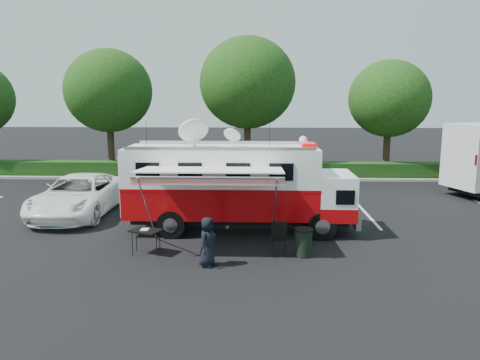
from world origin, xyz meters
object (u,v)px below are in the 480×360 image
(command_truck, at_px, (238,185))
(white_suv, at_px, (80,215))
(trash_bin, at_px, (303,242))
(folding_table, at_px, (146,231))

(command_truck, xyz_separation_m, white_suv, (-7.02, 2.22, -1.78))
(command_truck, bearing_deg, white_suv, 162.47)
(trash_bin, bearing_deg, white_suv, 151.55)
(command_truck, height_order, folding_table, command_truck)
(folding_table, bearing_deg, white_suv, 129.61)
(command_truck, height_order, trash_bin, command_truck)
(command_truck, xyz_separation_m, folding_table, (-2.88, -2.78, -1.01))
(trash_bin, bearing_deg, folding_table, 179.68)
(folding_table, distance_m, trash_bin, 5.15)
(command_truck, distance_m, trash_bin, 3.83)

